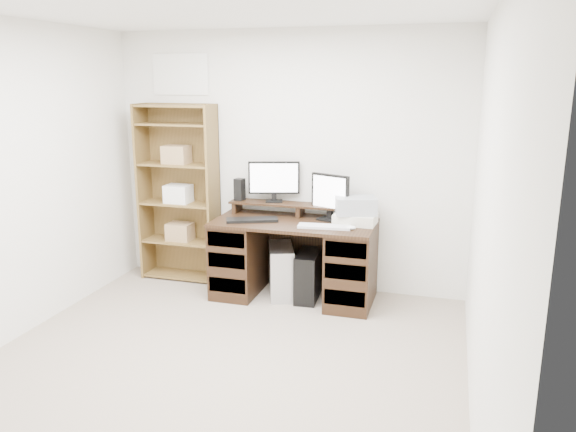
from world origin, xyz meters
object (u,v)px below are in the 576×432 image
at_px(desk, 294,258).
at_px(bookshelf, 179,192).
at_px(tower_silver, 281,271).
at_px(tower_black, 308,276).
at_px(monitor_wide, 274,179).
at_px(printer, 355,219).
at_px(monitor_small, 330,195).

distance_m(desk, bookshelf, 1.40).
bearing_deg(bookshelf, desk, -9.44).
bearing_deg(bookshelf, tower_silver, -9.90).
xyz_separation_m(tower_silver, tower_black, (0.27, -0.01, -0.02)).
bearing_deg(bookshelf, monitor_wide, 1.65).
relative_size(monitor_wide, tower_black, 1.04).
bearing_deg(desk, tower_black, 0.40).
height_order(tower_black, bookshelf, bookshelf).
distance_m(monitor_wide, printer, 0.90).
height_order(monitor_wide, printer, monitor_wide).
xyz_separation_m(desk, tower_silver, (-0.13, 0.01, -0.14)).
bearing_deg(monitor_wide, tower_silver, -75.08).
bearing_deg(desk, monitor_wide, 138.61).
bearing_deg(tower_silver, monitor_wide, 101.26).
xyz_separation_m(printer, tower_black, (-0.42, -0.07, -0.57)).
xyz_separation_m(printer, bookshelf, (-1.84, 0.15, 0.12)).
relative_size(monitor_small, tower_black, 0.93).
bearing_deg(printer, tower_silver, -172.99).
distance_m(tower_black, bookshelf, 1.59).
xyz_separation_m(desk, monitor_wide, (-0.27, 0.24, 0.70)).
xyz_separation_m(monitor_wide, tower_black, (0.41, -0.24, -0.86)).
bearing_deg(bookshelf, monitor_small, -2.53).
xyz_separation_m(monitor_small, bookshelf, (-1.58, 0.07, -0.07)).
xyz_separation_m(monitor_wide, tower_silver, (0.14, -0.23, -0.84)).
bearing_deg(printer, tower_black, -168.53).
bearing_deg(monitor_wide, tower_black, -46.84).
xyz_separation_m(desk, monitor_small, (0.30, 0.14, 0.60)).
xyz_separation_m(monitor_wide, monitor_small, (0.58, -0.10, -0.10)).
bearing_deg(monitor_small, bookshelf, -161.08).
height_order(desk, printer, printer).
relative_size(monitor_small, bookshelf, 0.24).
bearing_deg(printer, monitor_small, 166.15).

